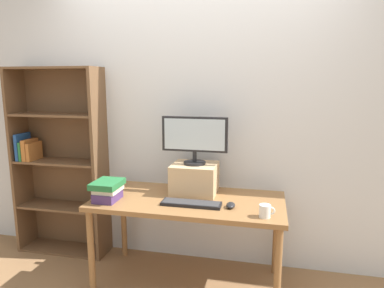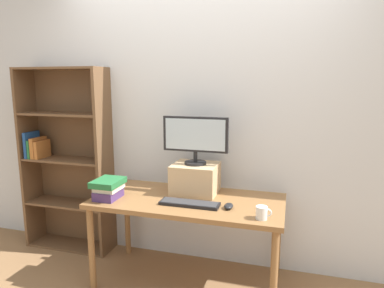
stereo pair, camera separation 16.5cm
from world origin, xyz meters
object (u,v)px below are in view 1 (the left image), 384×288
(bookshelf_unit, at_px, (60,161))
(computer_mouse, at_px, (231,205))
(computer_monitor, at_px, (195,137))
(book_stack, at_px, (108,190))
(riser_box, at_px, (195,178))
(desk, at_px, (188,208))
(keyboard, at_px, (191,204))
(coffee_mug, at_px, (265,211))

(bookshelf_unit, relative_size, computer_mouse, 16.60)
(computer_monitor, height_order, book_stack, computer_monitor)
(book_stack, bearing_deg, riser_box, 28.23)
(book_stack, bearing_deg, desk, 15.41)
(bookshelf_unit, bearing_deg, keyboard, -17.62)
(computer_monitor, bearing_deg, computer_mouse, -40.28)
(desk, relative_size, riser_box, 4.09)
(bookshelf_unit, bearing_deg, coffee_mug, -16.03)
(riser_box, relative_size, book_stack, 1.43)
(computer_monitor, bearing_deg, book_stack, -151.88)
(desk, bearing_deg, riser_box, 84.71)
(bookshelf_unit, distance_m, computer_monitor, 1.36)
(computer_monitor, bearing_deg, bookshelf_unit, 173.82)
(desk, bearing_deg, computer_mouse, -18.54)
(computer_monitor, distance_m, keyboard, 0.53)
(keyboard, xyz_separation_m, book_stack, (-0.64, -0.04, 0.07))
(keyboard, bearing_deg, computer_monitor, 97.35)
(bookshelf_unit, bearing_deg, book_stack, -33.24)
(riser_box, xyz_separation_m, computer_mouse, (0.32, -0.28, -0.10))
(keyboard, bearing_deg, coffee_mug, -11.89)
(bookshelf_unit, distance_m, keyboard, 1.43)
(riser_box, relative_size, computer_mouse, 3.44)
(computer_mouse, bearing_deg, bookshelf_unit, 165.74)
(bookshelf_unit, xyz_separation_m, computer_mouse, (1.65, -0.42, -0.15))
(bookshelf_unit, height_order, computer_monitor, bookshelf_unit)
(computer_monitor, relative_size, computer_mouse, 5.08)
(keyboard, relative_size, computer_mouse, 4.25)
(computer_mouse, bearing_deg, desk, 161.46)
(desk, bearing_deg, keyboard, -67.62)
(book_stack, bearing_deg, computer_mouse, 3.02)
(computer_mouse, bearing_deg, computer_monitor, 139.72)
(riser_box, xyz_separation_m, coffee_mug, (0.57, -0.40, -0.08))
(desk, xyz_separation_m, keyboard, (0.05, -0.13, 0.08))
(bookshelf_unit, height_order, coffee_mug, bookshelf_unit)
(desk, relative_size, coffee_mug, 13.80)
(desk, height_order, book_stack, book_stack)
(bookshelf_unit, distance_m, riser_box, 1.33)
(keyboard, distance_m, coffee_mug, 0.55)
(keyboard, bearing_deg, bookshelf_unit, 162.38)
(riser_box, xyz_separation_m, computer_monitor, (0.00, -0.00, 0.34))
(keyboard, bearing_deg, desk, 112.38)
(computer_mouse, xyz_separation_m, coffee_mug, (0.24, -0.12, 0.03))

